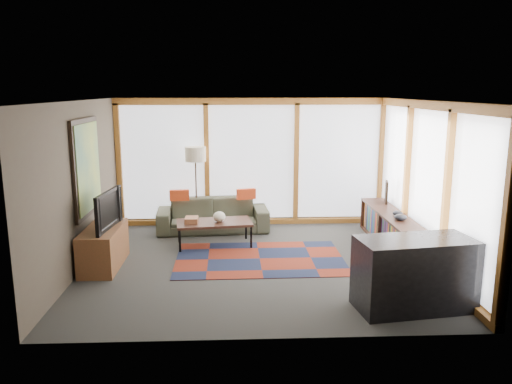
{
  "coord_description": "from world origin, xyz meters",
  "views": [
    {
      "loc": [
        -0.35,
        -7.68,
        2.77
      ],
      "look_at": [
        0.0,
        0.4,
        1.1
      ],
      "focal_mm": 35.0,
      "sensor_mm": 36.0,
      "label": 1
    }
  ],
  "objects_px": {
    "tv_console": "(104,247)",
    "bar_counter": "(414,274)",
    "sofa": "(213,215)",
    "coffee_table": "(214,233)",
    "bookshelf": "(390,229)",
    "floor_lamp": "(196,188)",
    "television": "(102,210)"
  },
  "relations": [
    {
      "from": "sofa",
      "to": "television",
      "type": "bearing_deg",
      "value": -133.43
    },
    {
      "from": "tv_console",
      "to": "bar_counter",
      "type": "height_order",
      "value": "bar_counter"
    },
    {
      "from": "coffee_table",
      "to": "tv_console",
      "type": "bearing_deg",
      "value": -149.23
    },
    {
      "from": "bookshelf",
      "to": "tv_console",
      "type": "distance_m",
      "value": 4.94
    },
    {
      "from": "tv_console",
      "to": "bar_counter",
      "type": "distance_m",
      "value": 4.7
    },
    {
      "from": "bar_counter",
      "to": "coffee_table",
      "type": "bearing_deg",
      "value": 125.6
    },
    {
      "from": "floor_lamp",
      "to": "television",
      "type": "xyz_separation_m",
      "value": [
        -1.29,
        -2.25,
        0.11
      ]
    },
    {
      "from": "sofa",
      "to": "tv_console",
      "type": "bearing_deg",
      "value": -133.98
    },
    {
      "from": "sofa",
      "to": "floor_lamp",
      "type": "distance_m",
      "value": 0.67
    },
    {
      "from": "bookshelf",
      "to": "bar_counter",
      "type": "bearing_deg",
      "value": -100.96
    },
    {
      "from": "tv_console",
      "to": "sofa",
      "type": "bearing_deg",
      "value": 50.17
    },
    {
      "from": "sofa",
      "to": "coffee_table",
      "type": "height_order",
      "value": "sofa"
    },
    {
      "from": "sofa",
      "to": "tv_console",
      "type": "relative_size",
      "value": 1.72
    },
    {
      "from": "floor_lamp",
      "to": "bookshelf",
      "type": "distance_m",
      "value": 3.85
    },
    {
      "from": "floor_lamp",
      "to": "coffee_table",
      "type": "height_order",
      "value": "floor_lamp"
    },
    {
      "from": "television",
      "to": "tv_console",
      "type": "bearing_deg",
      "value": 59.49
    },
    {
      "from": "bookshelf",
      "to": "sofa",
      "type": "bearing_deg",
      "value": 160.92
    },
    {
      "from": "tv_console",
      "to": "television",
      "type": "height_order",
      "value": "television"
    },
    {
      "from": "sofa",
      "to": "tv_console",
      "type": "xyz_separation_m",
      "value": [
        -1.65,
        -1.97,
        -0.0
      ]
    },
    {
      "from": "sofa",
      "to": "coffee_table",
      "type": "distance_m",
      "value": 0.96
    },
    {
      "from": "sofa",
      "to": "floor_lamp",
      "type": "relative_size",
      "value": 1.32
    },
    {
      "from": "tv_console",
      "to": "bar_counter",
      "type": "relative_size",
      "value": 0.86
    },
    {
      "from": "sofa",
      "to": "bar_counter",
      "type": "distance_m",
      "value": 4.6
    },
    {
      "from": "tv_console",
      "to": "bar_counter",
      "type": "bearing_deg",
      "value": -21.74
    },
    {
      "from": "coffee_table",
      "to": "bookshelf",
      "type": "distance_m",
      "value": 3.16
    },
    {
      "from": "sofa",
      "to": "tv_console",
      "type": "height_order",
      "value": "sofa"
    },
    {
      "from": "floor_lamp",
      "to": "television",
      "type": "distance_m",
      "value": 2.6
    },
    {
      "from": "sofa",
      "to": "television",
      "type": "distance_m",
      "value": 2.64
    },
    {
      "from": "coffee_table",
      "to": "bar_counter",
      "type": "bearing_deg",
      "value": -46.12
    },
    {
      "from": "sofa",
      "to": "coffee_table",
      "type": "xyz_separation_m",
      "value": [
        0.06,
        -0.95,
        -0.1
      ]
    },
    {
      "from": "sofa",
      "to": "bookshelf",
      "type": "height_order",
      "value": "sofa"
    },
    {
      "from": "sofa",
      "to": "coffee_table",
      "type": "bearing_deg",
      "value": -90.27
    }
  ]
}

